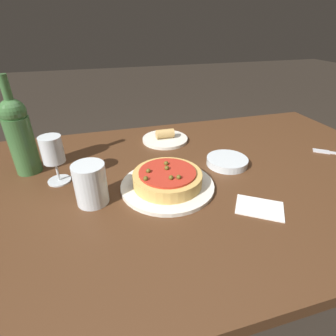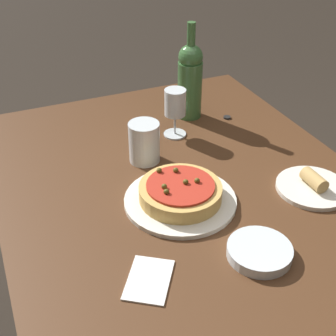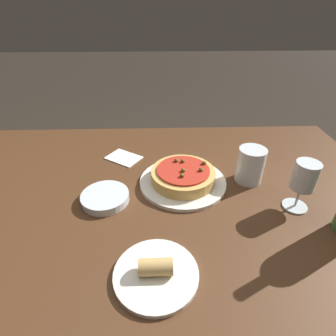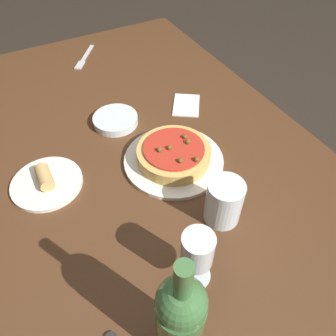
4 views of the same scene
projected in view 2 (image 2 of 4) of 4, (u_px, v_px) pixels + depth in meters
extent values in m
cube|color=#4C2D19|center=(213.00, 228.00, 1.12)|extent=(1.55, 0.95, 0.03)
cylinder|color=#4C2D19|center=(19.00, 215.00, 1.73)|extent=(0.06, 0.06, 0.70)
cylinder|color=#4C2D19|center=(217.00, 166.00, 2.00)|extent=(0.06, 0.06, 0.70)
cylinder|color=white|center=(180.00, 200.00, 1.17)|extent=(0.28, 0.28, 0.01)
cylinder|color=tan|center=(180.00, 192.00, 1.15)|extent=(0.21, 0.21, 0.04)
cylinder|color=#B72D1E|center=(180.00, 185.00, 1.14)|extent=(0.17, 0.17, 0.01)
sphere|color=brown|center=(186.00, 182.00, 1.14)|extent=(0.01, 0.01, 0.01)
sphere|color=brown|center=(176.00, 170.00, 1.18)|extent=(0.01, 0.01, 0.01)
sphere|color=brown|center=(159.00, 171.00, 1.18)|extent=(0.01, 0.01, 0.01)
sphere|color=brown|center=(164.00, 186.00, 1.13)|extent=(0.01, 0.01, 0.01)
sphere|color=brown|center=(196.00, 181.00, 1.15)|extent=(0.01, 0.01, 0.01)
sphere|color=brown|center=(166.00, 192.00, 1.11)|extent=(0.01, 0.01, 0.01)
cylinder|color=silver|center=(175.00, 134.00, 1.45)|extent=(0.07, 0.07, 0.00)
cylinder|color=silver|center=(175.00, 124.00, 1.43)|extent=(0.01, 0.01, 0.07)
cylinder|color=silver|center=(175.00, 102.00, 1.39)|extent=(0.06, 0.06, 0.08)
cylinder|color=#3D6B38|center=(190.00, 90.00, 1.51)|extent=(0.08, 0.08, 0.19)
sphere|color=#3D6B38|center=(191.00, 57.00, 1.45)|extent=(0.08, 0.08, 0.08)
cylinder|color=#3D6B38|center=(191.00, 37.00, 1.41)|extent=(0.03, 0.03, 0.09)
cylinder|color=silver|center=(144.00, 142.00, 1.30)|extent=(0.09, 0.09, 0.12)
cylinder|color=silver|center=(259.00, 251.00, 1.01)|extent=(0.14, 0.14, 0.02)
cylinder|color=white|center=(312.00, 188.00, 1.21)|extent=(0.19, 0.19, 0.01)
cylinder|color=tan|center=(314.00, 180.00, 1.20)|extent=(0.07, 0.04, 0.04)
cube|color=white|center=(149.00, 280.00, 0.95)|extent=(0.15, 0.14, 0.00)
cylinder|color=black|center=(227.00, 117.00, 1.55)|extent=(0.02, 0.02, 0.01)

